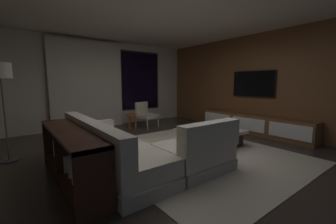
# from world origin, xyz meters

# --- Properties ---
(floor) EXTENTS (9.20, 9.20, 0.00)m
(floor) POSITION_xyz_m (0.00, 0.00, 0.00)
(floor) COLOR #332B26
(back_wall_with_window) EXTENTS (6.60, 0.30, 2.70)m
(back_wall_with_window) POSITION_xyz_m (-0.06, 3.62, 1.34)
(back_wall_with_window) COLOR beige
(back_wall_with_window) RESTS_ON floor
(media_wall) EXTENTS (0.12, 7.80, 2.70)m
(media_wall) POSITION_xyz_m (3.06, 0.00, 1.35)
(media_wall) COLOR brown
(media_wall) RESTS_ON floor
(ceiling) EXTENTS (8.20, 8.20, 0.00)m
(ceiling) POSITION_xyz_m (0.00, 0.00, 2.70)
(ceiling) COLOR beige
(area_rug) EXTENTS (3.20, 3.80, 0.01)m
(area_rug) POSITION_xyz_m (0.35, -0.10, 0.01)
(area_rug) COLOR beige
(area_rug) RESTS_ON floor
(sectional_couch) EXTENTS (1.98, 2.50, 0.82)m
(sectional_couch) POSITION_xyz_m (-0.95, -0.10, 0.29)
(sectional_couch) COLOR #B1A997
(sectional_couch) RESTS_ON floor
(coffee_table) EXTENTS (1.16, 1.16, 0.36)m
(coffee_table) POSITION_xyz_m (1.01, 0.05, 0.19)
(coffee_table) COLOR #331B12
(coffee_table) RESTS_ON floor
(book_stack_on_coffee_table) EXTENTS (0.26, 0.19, 0.09)m
(book_stack_on_coffee_table) POSITION_xyz_m (1.21, -0.05, 0.40)
(book_stack_on_coffee_table) COLOR #6985B2
(book_stack_on_coffee_table) RESTS_ON coffee_table
(accent_chair_near_window) EXTENTS (0.66, 0.67, 0.78)m
(accent_chair_near_window) POSITION_xyz_m (0.89, 2.61, 0.43)
(accent_chair_near_window) COLOR #B2ADA0
(accent_chair_near_window) RESTS_ON floor
(side_stool) EXTENTS (0.32, 0.32, 0.46)m
(side_stool) POSITION_xyz_m (0.40, 2.56, 0.37)
(side_stool) COLOR #BF4C1E
(side_stool) RESTS_ON floor
(media_console) EXTENTS (0.46, 3.10, 0.52)m
(media_console) POSITION_xyz_m (2.77, 0.05, 0.25)
(media_console) COLOR brown
(media_console) RESTS_ON floor
(mounted_tv) EXTENTS (0.05, 1.24, 0.71)m
(mounted_tv) POSITION_xyz_m (2.95, 0.25, 1.35)
(mounted_tv) COLOR black
(console_table_behind_couch) EXTENTS (0.40, 2.10, 0.74)m
(console_table_behind_couch) POSITION_xyz_m (-1.86, 0.03, 0.42)
(console_table_behind_couch) COLOR #331B12
(console_table_behind_couch) RESTS_ON floor
(standing_lamp) EXTENTS (0.34, 0.34, 1.71)m
(standing_lamp) POSITION_xyz_m (-2.55, 1.55, 1.47)
(standing_lamp) COLOR #333335
(standing_lamp) RESTS_ON floor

